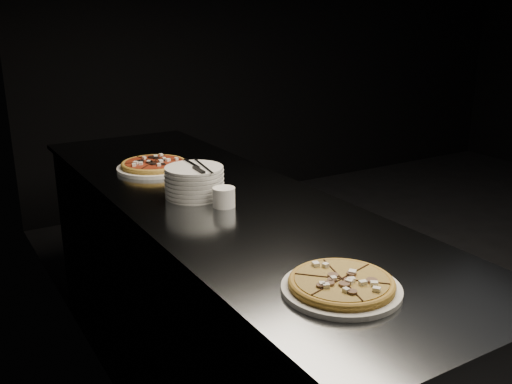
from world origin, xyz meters
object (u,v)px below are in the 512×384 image
counter (220,303)px  plate_stack (194,182)px  pizza_tomato (154,165)px  pizza_mushroom (341,285)px  cutlery (198,167)px  ramekin (224,197)px

counter → plate_stack: plate_stack is taller
pizza_tomato → pizza_mushroom: bearing=-91.2°
pizza_mushroom → cutlery: size_ratio=1.41×
pizza_mushroom → ramekin: ramekin is taller
counter → plate_stack: 0.52m
counter → ramekin: bearing=-108.1°
counter → plate_stack: size_ratio=11.14×
counter → pizza_mushroom: bearing=-96.6°
pizza_mushroom → cutlery: bearing=88.2°
plate_stack → pizza_tomato: bearing=88.7°
pizza_tomato → ramekin: bearing=-87.3°
counter → pizza_mushroom: pizza_mushroom is taller
cutlery → ramekin: cutlery is taller
cutlery → ramekin: 0.17m
pizza_tomato → ramekin: size_ratio=4.38×
pizza_mushroom → ramekin: size_ratio=4.05×
pizza_mushroom → ramekin: 0.73m
ramekin → plate_stack: bearing=103.3°
ramekin → pizza_mushroom: bearing=-94.5°
plate_stack → cutlery: size_ratio=0.95×
pizza_mushroom → pizza_tomato: pizza_tomato is taller
pizza_tomato → ramekin: (0.03, -0.60, 0.02)m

